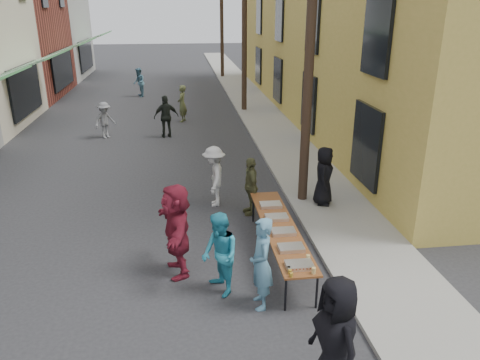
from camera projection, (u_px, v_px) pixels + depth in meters
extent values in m
plane|color=#28282B|center=(141.00, 267.00, 9.97)|extent=(120.00, 120.00, 0.00)
cube|color=gray|center=(257.00, 110.00, 24.47)|extent=(2.20, 60.00, 0.10)
cube|color=gray|center=(24.00, 15.00, 34.07)|extent=(8.00, 8.00, 9.00)
cube|color=gold|center=(387.00, 9.00, 22.53)|extent=(10.00, 28.00, 10.00)
cylinder|color=#2D2116|center=(310.00, 36.00, 11.68)|extent=(0.26, 0.26, 9.00)
cylinder|color=#2D2116|center=(244.00, 20.00, 22.81)|extent=(0.26, 0.26, 9.00)
cylinder|color=#2D2116|center=(222.00, 15.00, 33.94)|extent=(0.26, 0.26, 9.00)
cube|color=brown|center=(280.00, 228.00, 10.08)|extent=(0.70, 4.00, 0.04)
cylinder|color=black|center=(286.00, 294.00, 8.44)|extent=(0.04, 0.04, 0.71)
cylinder|color=black|center=(317.00, 291.00, 8.51)|extent=(0.04, 0.04, 0.71)
cylinder|color=black|center=(253.00, 209.00, 11.92)|extent=(0.04, 0.04, 0.71)
cylinder|color=black|center=(276.00, 208.00, 11.99)|extent=(0.04, 0.04, 0.71)
cube|color=maroon|center=(299.00, 265.00, 8.53)|extent=(0.50, 0.33, 0.08)
cube|color=#B2B2B7|center=(291.00, 248.00, 9.13)|extent=(0.50, 0.33, 0.08)
cube|color=tan|center=(283.00, 232.00, 9.78)|extent=(0.50, 0.33, 0.08)
cube|color=#B2B2B7|center=(277.00, 217.00, 10.43)|extent=(0.50, 0.33, 0.08)
cube|color=tan|center=(271.00, 205.00, 11.08)|extent=(0.50, 0.33, 0.08)
cylinder|color=#A57F26|center=(291.00, 275.00, 8.23)|extent=(0.07, 0.07, 0.08)
cylinder|color=#A57F26|center=(290.00, 272.00, 8.32)|extent=(0.07, 0.07, 0.08)
cylinder|color=#A57F26|center=(289.00, 269.00, 8.41)|extent=(0.07, 0.07, 0.08)
cylinder|color=tan|center=(314.00, 271.00, 8.32)|extent=(0.08, 0.08, 0.12)
imported|color=black|center=(336.00, 340.00, 6.37)|extent=(0.81, 1.06, 1.92)
imported|color=teal|center=(261.00, 264.00, 8.40)|extent=(0.44, 0.66, 1.77)
imported|color=teal|center=(220.00, 255.00, 8.81)|extent=(0.86, 0.97, 1.66)
imported|color=silver|center=(214.00, 176.00, 12.76)|extent=(0.72, 1.14, 1.68)
imported|color=brown|center=(251.00, 186.00, 12.25)|extent=(0.45, 0.94, 1.56)
imported|color=maroon|center=(177.00, 230.00, 9.44)|extent=(0.81, 1.88, 1.96)
imported|color=black|center=(324.00, 176.00, 12.61)|extent=(0.77, 0.92, 1.61)
imported|color=slate|center=(105.00, 120.00, 19.29)|extent=(1.09, 1.07, 1.50)
imported|color=black|center=(166.00, 117.00, 19.36)|extent=(1.09, 0.62, 1.75)
imported|color=#565D36|center=(182.00, 104.00, 21.96)|extent=(0.56, 0.71, 1.72)
imported|color=teal|center=(139.00, 82.00, 27.88)|extent=(0.76, 0.92, 1.71)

